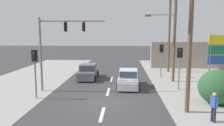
{
  "coord_description": "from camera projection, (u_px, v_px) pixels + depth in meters",
  "views": [
    {
      "loc": [
        1.23,
        -14.27,
        4.71
      ],
      "look_at": [
        0.26,
        4.0,
        2.24
      ],
      "focal_mm": 35.0,
      "sensor_mm": 36.0,
      "label": 1
    }
  ],
  "objects": [
    {
      "name": "sedan_crossing_left",
      "position": [
        128.0,
        79.0,
        19.36
      ],
      "size": [
        2.03,
        4.31,
        1.56
      ],
      "color": "silver",
      "rests_on": "ground"
    },
    {
      "name": "shopping_plaza_sign",
      "position": [
        219.0,
        52.0,
        20.5
      ],
      "size": [
        2.1,
        0.16,
        4.6
      ],
      "color": "slate",
      "rests_on": "ground"
    },
    {
      "name": "roadside_bush",
      "position": [
        221.0,
        88.0,
        14.49
      ],
      "size": [
        2.77,
        2.38,
        2.35
      ],
      "color": "#2D5B33",
      "rests_on": "ground"
    },
    {
      "name": "kerb_left_verge",
      "position": [
        13.0,
        87.0,
        19.22
      ],
      "size": [
        8.0,
        40.0,
        0.02
      ],
      "primitive_type": "cube",
      "color": "#A39E99",
      "rests_on": "ground"
    },
    {
      "name": "utility_pole_foreground_right",
      "position": [
        189.0,
        18.0,
        12.42
      ],
      "size": [
        3.78,
        0.38,
        10.49
      ],
      "color": "brown",
      "rests_on": "ground"
    },
    {
      "name": "lane_dash_far",
      "position": [
        112.0,
        79.0,
        22.73
      ],
      "size": [
        0.2,
        2.4,
        0.01
      ],
      "primitive_type": "cube",
      "color": "silver",
      "rests_on": "ground"
    },
    {
      "name": "utility_pole_midground_right",
      "position": [
        173.0,
        32.0,
        20.97
      ],
      "size": [
        3.78,
        0.28,
        9.02
      ],
      "color": "brown",
      "rests_on": "ground"
    },
    {
      "name": "pedestal_signal_far_median",
      "position": [
        161.0,
        55.0,
        23.32
      ],
      "size": [
        0.44,
        0.31,
        3.56
      ],
      "color": "slate",
      "rests_on": "ground"
    },
    {
      "name": "traffic_signal_mast",
      "position": [
        56.0,
        41.0,
        17.54
      ],
      "size": [
        5.28,
        0.53,
        6.0
      ],
      "color": "slate",
      "rests_on": "ground"
    },
    {
      "name": "lane_dash_near",
      "position": [
        102.0,
        114.0,
        12.84
      ],
      "size": [
        0.2,
        2.4,
        0.01
      ],
      "primitive_type": "cube",
      "color": "silver",
      "rests_on": "ground"
    },
    {
      "name": "pedestrian_at_kerb",
      "position": [
        214.0,
        106.0,
        11.57
      ],
      "size": [
        0.32,
        0.53,
        1.63
      ],
      "color": "#232838",
      "rests_on": "ground"
    },
    {
      "name": "sedan_kerbside_parked",
      "position": [
        88.0,
        72.0,
        22.85
      ],
      "size": [
        1.93,
        4.26,
        1.56
      ],
      "color": "slate",
      "rests_on": "ground"
    },
    {
      "name": "pedestal_signal_right_kerb",
      "position": [
        180.0,
        62.0,
        18.06
      ],
      "size": [
        0.44,
        0.3,
        3.56
      ],
      "color": "slate",
      "rests_on": "ground"
    },
    {
      "name": "lane_dash_mid",
      "position": [
        108.0,
        92.0,
        17.79
      ],
      "size": [
        0.2,
        2.4,
        0.01
      ],
      "primitive_type": "cube",
      "color": "silver",
      "rests_on": "ground"
    },
    {
      "name": "pedestal_signal_left_kerb",
      "position": [
        35.0,
        66.0,
        15.62
      ],
      "size": [
        0.44,
        0.29,
        3.56
      ],
      "color": "slate",
      "rests_on": "ground"
    },
    {
      "name": "utility_pole_background_right",
      "position": [
        169.0,
        29.0,
        26.43
      ],
      "size": [
        1.8,
        0.26,
        10.15
      ],
      "color": "brown",
      "rests_on": "ground"
    },
    {
      "name": "shopfront_wall_far",
      "position": [
        195.0,
        55.0,
        29.83
      ],
      "size": [
        12.0,
        1.0,
        3.6
      ],
      "primitive_type": "cube",
      "color": "#A39384",
      "rests_on": "ground"
    },
    {
      "name": "ground_plane",
      "position": [
        105.0,
        103.0,
        14.82
      ],
      "size": [
        140.0,
        140.0,
        0.0
      ],
      "primitive_type": "plane",
      "color": "#3A3A3D"
    }
  ]
}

